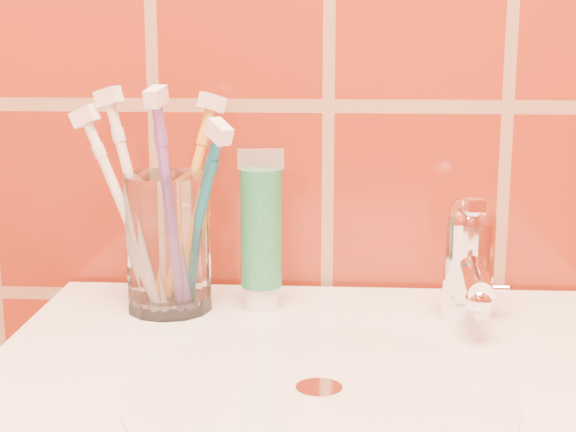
{
  "coord_description": "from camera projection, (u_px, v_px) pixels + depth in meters",
  "views": [
    {
      "loc": [
        0.02,
        0.29,
        1.13
      ],
      "look_at": [
        -0.03,
        1.08,
        0.95
      ],
      "focal_mm": 55.0,
      "sensor_mm": 36.0,
      "label": 1
    }
  ],
  "objects": [
    {
      "name": "toothbrush_2",
      "position": [
        136.0,
        202.0,
        0.85
      ],
      "size": [
        0.13,
        0.12,
        0.23
      ],
      "primitive_type": null,
      "rotation": [
        0.28,
        0.0,
        -2.03
      ],
      "color": "silver",
      "rests_on": "glass_tumbler"
    },
    {
      "name": "toothbrush_0",
      "position": [
        198.0,
        221.0,
        0.83
      ],
      "size": [
        0.16,
        0.16,
        0.21
      ],
      "primitive_type": null,
      "rotation": [
        0.41,
        0.0,
        0.72
      ],
      "color": "#0D5D70",
      "rests_on": "glass_tumbler"
    },
    {
      "name": "toothbrush_4",
      "position": [
        125.0,
        212.0,
        0.85
      ],
      "size": [
        0.15,
        0.14,
        0.2
      ],
      "primitive_type": null,
      "rotation": [
        0.42,
        0.0,
        -1.89
      ],
      "color": "silver",
      "rests_on": "glass_tumbler"
    },
    {
      "name": "toothpaste_tube",
      "position": [
        261.0,
        235.0,
        0.86
      ],
      "size": [
        0.04,
        0.04,
        0.16
      ],
      "rotation": [
        0.0,
        0.0,
        0.13
      ],
      "color": "white",
      "rests_on": "pedestal_sink"
    },
    {
      "name": "faucet",
      "position": [
        469.0,
        255.0,
        0.82
      ],
      "size": [
        0.05,
        0.11,
        0.12
      ],
      "color": "white",
      "rests_on": "pedestal_sink"
    },
    {
      "name": "glass_tumbler",
      "position": [
        168.0,
        243.0,
        0.85
      ],
      "size": [
        0.11,
        0.11,
        0.13
      ],
      "primitive_type": "cylinder",
      "rotation": [
        0.0,
        0.0,
        0.42
      ],
      "color": "white",
      "rests_on": "pedestal_sink"
    },
    {
      "name": "toothbrush_1",
      "position": [
        188.0,
        202.0,
        0.87
      ],
      "size": [
        0.14,
        0.13,
        0.22
      ],
      "primitive_type": null,
      "rotation": [
        0.3,
        0.0,
        2.29
      ],
      "color": "orange",
      "rests_on": "glass_tumbler"
    },
    {
      "name": "toothbrush_3",
      "position": [
        169.0,
        206.0,
        0.82
      ],
      "size": [
        0.06,
        0.11,
        0.23
      ],
      "primitive_type": null,
      "rotation": [
        0.2,
        0.0,
        -0.22
      ],
      "color": "#7C4DA5",
      "rests_on": "glass_tumbler"
    }
  ]
}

